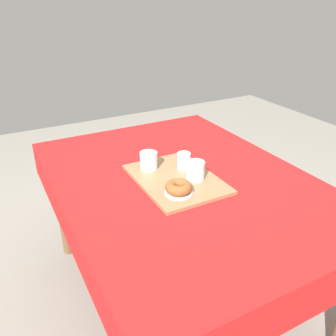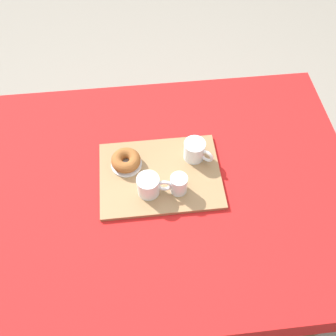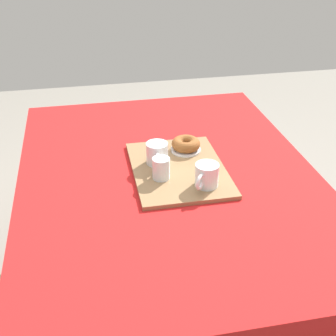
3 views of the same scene
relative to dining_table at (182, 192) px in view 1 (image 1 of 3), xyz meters
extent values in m
plane|color=gray|center=(0.00, 0.00, -0.65)|extent=(6.00, 6.00, 0.00)
cube|color=red|center=(0.00, 0.00, 0.06)|extent=(1.45, 1.08, 0.04)
cube|color=red|center=(0.00, -0.54, -0.03)|extent=(1.45, 0.01, 0.14)
cube|color=red|center=(0.00, 0.54, -0.03)|extent=(1.45, 0.01, 0.14)
cube|color=red|center=(-0.72, 0.00, -0.03)|extent=(0.01, 1.08, 0.14)
cube|color=red|center=(0.72, 0.00, -0.03)|extent=(0.01, 1.08, 0.14)
cylinder|color=brown|center=(-0.64, -0.45, -0.30)|extent=(0.06, 0.06, 0.68)
cylinder|color=brown|center=(-0.64, 0.45, -0.30)|extent=(0.06, 0.06, 0.68)
cube|color=olive|center=(0.01, -0.04, 0.09)|extent=(0.45, 0.33, 0.02)
cylinder|color=white|center=(-0.13, -0.11, 0.13)|extent=(0.08, 0.08, 0.08)
cylinder|color=#84380F|center=(-0.13, -0.11, 0.13)|extent=(0.07, 0.07, 0.06)
torus|color=white|center=(-0.17, -0.07, 0.13)|extent=(0.05, 0.05, 0.06)
cylinder|color=white|center=(0.06, 0.03, 0.13)|extent=(0.08, 0.08, 0.08)
cylinder|color=#84380F|center=(0.06, 0.03, 0.13)|extent=(0.07, 0.07, 0.06)
torus|color=white|center=(0.00, 0.04, 0.13)|extent=(0.06, 0.02, 0.06)
cylinder|color=white|center=(-0.05, 0.04, 0.13)|extent=(0.06, 0.06, 0.08)
cylinder|color=silver|center=(-0.05, 0.04, 0.11)|extent=(0.05, 0.05, 0.03)
cylinder|color=silver|center=(0.13, -0.10, 0.10)|extent=(0.12, 0.12, 0.01)
torus|color=brown|center=(0.13, -0.10, 0.12)|extent=(0.11, 0.11, 0.04)
camera|label=1|loc=(1.20, -0.71, 0.84)|focal=37.60mm
camera|label=2|loc=(0.06, 0.73, 1.27)|focal=40.00mm
camera|label=3|loc=(-1.40, 0.28, 0.93)|focal=48.91mm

